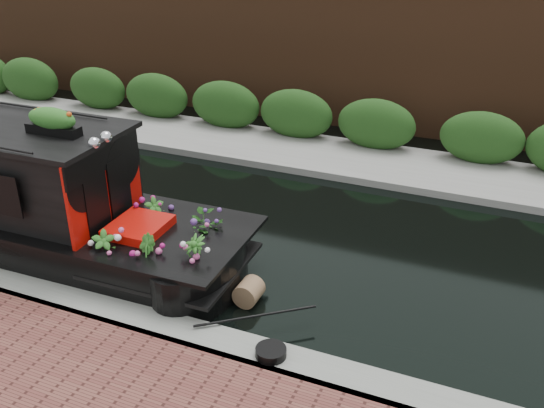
% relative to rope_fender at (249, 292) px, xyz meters
% --- Properties ---
extents(ground, '(80.00, 80.00, 0.00)m').
position_rel_rope_fender_xyz_m(ground, '(-1.86, 2.02, -0.20)').
color(ground, black).
rests_on(ground, ground).
extents(near_bank_coping, '(40.00, 0.60, 0.50)m').
position_rel_rope_fender_xyz_m(near_bank_coping, '(-1.86, -1.28, -0.20)').
color(near_bank_coping, gray).
rests_on(near_bank_coping, ground).
extents(far_bank_path, '(40.00, 2.40, 0.34)m').
position_rel_rope_fender_xyz_m(far_bank_path, '(-1.86, 6.22, -0.20)').
color(far_bank_path, gray).
rests_on(far_bank_path, ground).
extents(far_hedge, '(40.00, 1.10, 2.80)m').
position_rel_rope_fender_xyz_m(far_hedge, '(-1.86, 7.12, -0.20)').
color(far_hedge, '#1E4216').
rests_on(far_hedge, ground).
extents(far_brick_wall, '(40.00, 1.00, 8.00)m').
position_rel_rope_fender_xyz_m(far_brick_wall, '(-1.86, 9.22, -0.20)').
color(far_brick_wall, '#4B2C19').
rests_on(far_brick_wall, ground).
extents(rope_fender, '(0.39, 0.41, 0.39)m').
position_rel_rope_fender_xyz_m(rope_fender, '(0.00, 0.00, 0.00)').
color(rope_fender, '#816144').
rests_on(rope_fender, ground).
extents(coiled_mooring_rope, '(0.42, 0.42, 0.12)m').
position_rel_rope_fender_xyz_m(coiled_mooring_rope, '(0.93, -1.30, 0.11)').
color(coiled_mooring_rope, black).
rests_on(coiled_mooring_rope, near_bank_coping).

